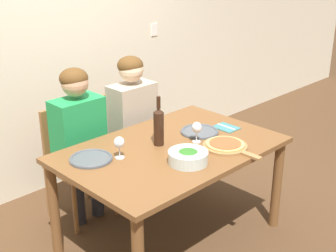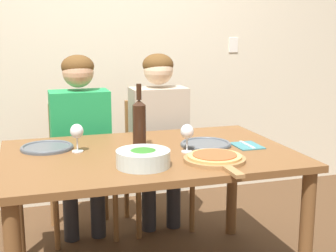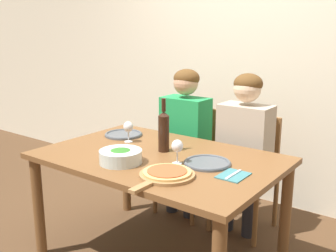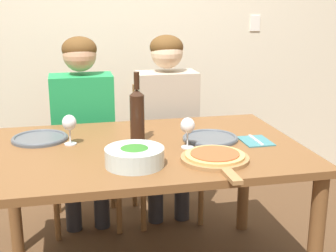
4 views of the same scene
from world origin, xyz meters
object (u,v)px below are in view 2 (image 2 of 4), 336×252
chair_right (155,157)px  person_man (159,125)px  chair_left (80,163)px  wine_glass_left (77,133)px  dinner_plate_right (206,144)px  person_woman (81,130)px  wine_bottle (139,123)px  pizza_on_board (215,158)px  fork_on_napkin (247,146)px  broccoli_bowl (143,158)px  wine_glass_right (187,133)px  dinner_plate_left (47,147)px

chair_right → person_man: (0.00, -0.11, 0.25)m
chair_left → wine_glass_left: wine_glass_left is taller
dinner_plate_right → wine_glass_left: bearing=173.9°
person_woman → wine_bottle: bearing=-67.6°
chair_left → chair_right: size_ratio=1.00×
dinner_plate_right → pizza_on_board: size_ratio=0.63×
fork_on_napkin → broccoli_bowl: bearing=-162.2°
person_woman → person_man: size_ratio=1.00×
chair_left → chair_right: 0.54m
wine_bottle → fork_on_napkin: wine_bottle is taller
person_woman → fork_on_napkin: person_woman is taller
person_woman → wine_glass_left: bearing=-98.3°
dinner_plate_right → broccoli_bowl: bearing=-146.4°
pizza_on_board → wine_glass_right: bearing=109.6°
person_man → broccoli_bowl: bearing=-110.5°
broccoli_bowl → dinner_plate_left: size_ratio=0.91×
wine_bottle → dinner_plate_right: 0.39m
dinner_plate_right → wine_bottle: bearing=171.8°
wine_glass_right → dinner_plate_right: bearing=34.8°
pizza_on_board → wine_glass_left: bearing=148.4°
person_man → dinner_plate_right: size_ratio=4.31×
broccoli_bowl → wine_glass_left: (-0.27, 0.36, 0.06)m
wine_bottle → pizza_on_board: (0.29, -0.36, -0.13)m
person_man → wine_glass_right: person_man is taller
chair_left → pizza_on_board: bearing=-63.2°
wine_bottle → dinner_plate_left: 0.52m
chair_right → dinner_plate_left: 1.00m
wine_glass_left → person_man: bearing=43.2°
person_woman → wine_bottle: size_ratio=3.46×
pizza_on_board → wine_glass_right: wine_glass_right is taller
person_woman → pizza_on_board: person_woman is taller
chair_left → pizza_on_board: chair_left is taller
dinner_plate_left → dinner_plate_right: (0.85, -0.19, 0.00)m
broccoli_bowl → fork_on_napkin: broccoli_bowl is taller
wine_bottle → fork_on_napkin: (0.58, -0.13, -0.14)m
chair_right → broccoli_bowl: size_ratio=3.41×
chair_right → fork_on_napkin: bearing=-70.7°
person_man → dinner_plate_right: (0.08, -0.66, 0.02)m
person_man → wine_bottle: person_man is taller
chair_right → pizza_on_board: bearing=-89.7°
chair_right → person_man: 0.28m
wine_bottle → dinner_plate_right: wine_bottle is taller
person_woman → wine_glass_left: size_ratio=8.11×
fork_on_napkin → wine_bottle: bearing=167.1°
person_woman → dinner_plate_right: bearing=-46.8°
chair_right → person_man: size_ratio=0.72×
person_woman → wine_glass_left: 0.60m
pizza_on_board → dinner_plate_left: bearing=147.5°
pizza_on_board → chair_right: bearing=90.3°
dinner_plate_right → pizza_on_board: pizza_on_board is taller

